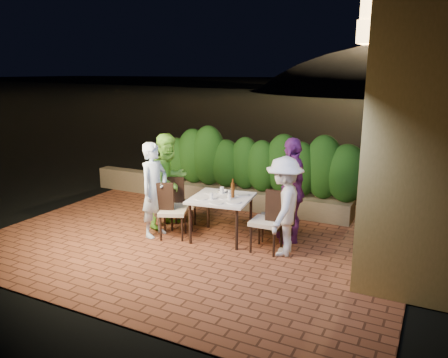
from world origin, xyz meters
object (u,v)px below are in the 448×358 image
Objects in this scene: beer_bottle at (233,188)px; chair_right_back at (272,216)px; chair_left_back at (183,203)px; diner_white at (284,206)px; diner_purple at (292,190)px; bowl at (222,191)px; chair_left_front at (173,210)px; diner_blue at (154,190)px; parapet_lamp at (162,171)px; chair_right_front at (267,220)px; dining_table at (221,218)px; diner_green at (169,181)px.

beer_bottle is 0.85m from chair_right_back.
chair_left_back is 0.61× the size of diner_white.
bowl is at bearing -111.50° from diner_purple.
chair_left_back is at bearing 76.89° from chair_left_front.
diner_white is at bearing 106.21° from chair_right_back.
chair_left_front is (-0.67, -0.60, -0.28)m from bowl.
parapet_lamp is (-1.39, 2.24, -0.27)m from diner_blue.
bowl is at bearing -33.33° from parapet_lamp.
dining_table is at bearing -11.79° from chair_right_front.
beer_bottle is at bearing -0.51° from chair_left_front.
diner_green is at bearing 177.16° from beer_bottle.
parapet_lamp is at bearing -141.12° from diner_purple.
diner_purple is (1.10, 0.46, 0.53)m from dining_table.
dining_table is at bearing -159.91° from beer_bottle.
diner_white reaches higher than chair_left_back.
beer_bottle is 0.18× the size of diner_purple.
chair_left_front is at bearing 4.07° from chair_right_front.
chair_right_front reaches higher than chair_left_front.
bowl is 0.81m from chair_left_back.
chair_right_back reaches higher than dining_table.
diner_white is at bearing -22.64° from diner_purple.
parapet_lamp is at bearing 37.26° from diner_blue.
chair_left_front is 0.95× the size of chair_right_front.
beer_bottle reaches higher than parapet_lamp.
parapet_lamp is (-2.51, 1.84, 0.20)m from dining_table.
chair_right_front is at bearing 80.04° from chair_right_back.
chair_right_back reaches higher than parapet_lamp.
bowl is 1.00m from chair_right_back.
diner_blue is at bearing -160.47° from dining_table.
bowl is at bearing 146.09° from beer_bottle.
diner_white is at bearing -18.29° from bowl.
chair_left_front is 0.49m from chair_left_back.
diner_white reaches higher than parapet_lamp.
diner_blue reaches higher than dining_table.
diner_blue is 2.38m from diner_purple.
chair_left_front reaches higher than bowl.
bowl is 0.10× the size of diner_purple.
diner_purple is (1.97, 0.31, 0.41)m from chair_left_back.
parapet_lamp is at bearing 143.71° from dining_table.
chair_left_front is 0.48m from diner_blue.
diner_green is at bearing 10.23° from diner_blue.
diner_purple is at bearing 8.64° from bowl.
diner_white is 4.21m from parapet_lamp.
chair_right_front is (1.69, 0.17, 0.03)m from chair_left_front.
chair_left_front is at bearing -137.88° from bowl.
diner_green is (-1.35, 0.07, -0.03)m from beer_bottle.
chair_left_front is at bearing -157.18° from dining_table.
parapet_lamp is (-3.61, 1.39, -0.33)m from diner_purple.
chair_left_front is 7.05× the size of parapet_lamp.
diner_green reaches higher than dining_table.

